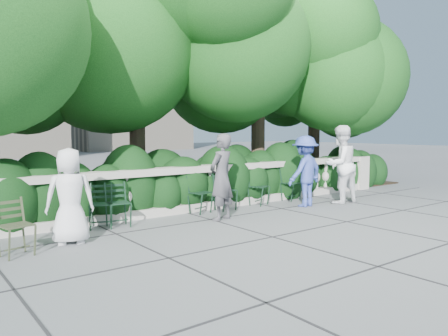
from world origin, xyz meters
TOP-DOWN VIEW (x-y plane):
  - ground at (0.00, 0.00)m, footprint 90.00×90.00m
  - balustrade at (0.00, 1.80)m, footprint 12.00×0.44m
  - shrub_hedge at (0.00, 3.00)m, footprint 15.00×2.60m
  - tree_canopy at (0.69, 3.19)m, footprint 15.04×6.52m
  - chair_a at (-2.60, 1.24)m, footprint 0.60×0.62m
  - chair_b at (-0.24, 1.34)m, footprint 0.56×0.59m
  - chair_c at (-2.25, 1.16)m, footprint 0.50×0.54m
  - chair_d at (0.38, 1.30)m, footprint 0.46×0.50m
  - chair_e at (1.45, 1.34)m, footprint 0.58×0.60m
  - chair_f at (2.52, 1.33)m, footprint 0.50×0.53m
  - chair_weathered at (-4.13, 0.25)m, footprint 0.53×0.56m
  - person_businessman at (-3.32, 0.63)m, footprint 0.84×0.65m
  - person_woman_grey at (-0.33, 0.65)m, footprint 0.73×0.60m
  - person_casual_man at (3.21, 0.51)m, footprint 0.98×0.80m
  - person_older_blue at (2.17, 0.71)m, footprint 1.13×0.73m

SIDE VIEW (x-z plane):
  - ground at x=0.00m, z-range 0.00..0.00m
  - shrub_hedge at x=0.00m, z-range -0.85..0.85m
  - chair_a at x=-2.60m, z-range -0.42..0.42m
  - chair_b at x=-0.24m, z-range -0.42..0.42m
  - chair_c at x=-2.25m, z-range -0.42..0.42m
  - chair_d at x=0.38m, z-range -0.42..0.42m
  - chair_e at x=1.45m, z-range -0.42..0.42m
  - chair_f at x=2.52m, z-range -0.42..0.42m
  - chair_weathered at x=-4.13m, z-range -0.42..0.42m
  - balustrade at x=0.00m, z-range -0.01..0.99m
  - person_businessman at x=-3.32m, z-range 0.00..1.52m
  - person_older_blue at x=2.17m, z-range 0.00..1.66m
  - person_woman_grey at x=-0.33m, z-range 0.00..1.73m
  - person_casual_man at x=3.21m, z-range 0.00..1.91m
  - tree_canopy at x=0.69m, z-range 0.57..7.35m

